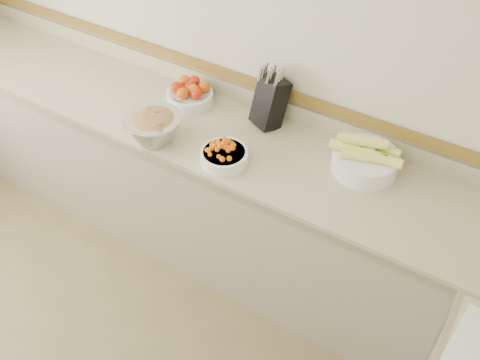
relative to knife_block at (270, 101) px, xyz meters
The scene contains 7 objects.
back_wall 0.34m from the knife_block, 152.74° to the left, with size 4.00×4.00×0.00m, color beige.
counter_back 0.66m from the knife_block, 130.97° to the right, with size 4.00×0.65×1.08m.
knife_block is the anchor object (origin of this frame).
tomato_bowl 0.48m from the knife_block, behind, with size 0.26×0.26×0.13m.
cherry_tomato_bowl 0.40m from the knife_block, 95.56° to the right, with size 0.24×0.24×0.13m.
corn_bowl 0.58m from the knife_block, ahead, with size 0.36×0.32×0.19m.
rhubarb_bowl 0.61m from the knife_block, 135.22° to the right, with size 0.29×0.29×0.16m.
Camera 1 is at (1.26, -0.12, 2.65)m, focal length 40.00 mm.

